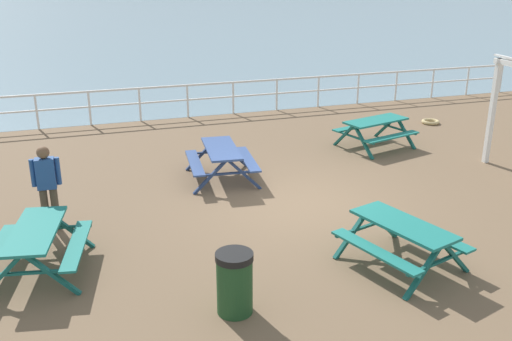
{
  "coord_description": "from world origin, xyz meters",
  "views": [
    {
      "loc": [
        -4.35,
        -10.36,
        4.82
      ],
      "look_at": [
        -0.92,
        0.13,
        0.8
      ],
      "focal_mm": 40.61,
      "sensor_mm": 36.0,
      "label": 1
    }
  ],
  "objects_px": {
    "picnic_table_near_left": "(221,155)",
    "picnic_table_far_left": "(36,240)",
    "picnic_table_far_right": "(376,127)",
    "litter_bin": "(235,283)",
    "picnic_table_mid_centre": "(402,234)",
    "visitor": "(47,183)"
  },
  "relations": [
    {
      "from": "picnic_table_far_left",
      "to": "picnic_table_far_right",
      "type": "distance_m",
      "value": 9.57
    },
    {
      "from": "picnic_table_mid_centre",
      "to": "visitor",
      "type": "xyz_separation_m",
      "value": [
        -5.55,
        3.24,
        0.36
      ]
    },
    {
      "from": "visitor",
      "to": "picnic_table_mid_centre",
      "type": "bearing_deg",
      "value": -117.62
    },
    {
      "from": "picnic_table_near_left",
      "to": "litter_bin",
      "type": "height_order",
      "value": "litter_bin"
    },
    {
      "from": "picnic_table_near_left",
      "to": "picnic_table_far_right",
      "type": "bearing_deg",
      "value": -71.0
    },
    {
      "from": "picnic_table_near_left",
      "to": "picnic_table_far_left",
      "type": "bearing_deg",
      "value": 134.92
    },
    {
      "from": "litter_bin",
      "to": "picnic_table_mid_centre",
      "type": "bearing_deg",
      "value": 8.66
    },
    {
      "from": "visitor",
      "to": "picnic_table_far_right",
      "type": "bearing_deg",
      "value": -69.42
    },
    {
      "from": "litter_bin",
      "to": "picnic_table_near_left",
      "type": "bearing_deg",
      "value": 77.1
    },
    {
      "from": "picnic_table_near_left",
      "to": "picnic_table_far_left",
      "type": "xyz_separation_m",
      "value": [
        -3.94,
        -3.22,
        0.0
      ]
    },
    {
      "from": "picnic_table_far_right",
      "to": "picnic_table_far_left",
      "type": "bearing_deg",
      "value": -168.51
    },
    {
      "from": "picnic_table_mid_centre",
      "to": "picnic_table_far_right",
      "type": "bearing_deg",
      "value": -42.14
    },
    {
      "from": "picnic_table_near_left",
      "to": "picnic_table_mid_centre",
      "type": "relative_size",
      "value": 0.9
    },
    {
      "from": "picnic_table_near_left",
      "to": "picnic_table_far_left",
      "type": "relative_size",
      "value": 0.95
    },
    {
      "from": "visitor",
      "to": "litter_bin",
      "type": "relative_size",
      "value": 1.75
    },
    {
      "from": "picnic_table_far_left",
      "to": "visitor",
      "type": "height_order",
      "value": "visitor"
    },
    {
      "from": "picnic_table_far_right",
      "to": "visitor",
      "type": "bearing_deg",
      "value": -177.32
    },
    {
      "from": "picnic_table_near_left",
      "to": "visitor",
      "type": "relative_size",
      "value": 1.17
    },
    {
      "from": "picnic_table_far_left",
      "to": "litter_bin",
      "type": "bearing_deg",
      "value": -116.83
    },
    {
      "from": "picnic_table_far_left",
      "to": "litter_bin",
      "type": "relative_size",
      "value": 2.16
    },
    {
      "from": "picnic_table_far_right",
      "to": "litter_bin",
      "type": "height_order",
      "value": "litter_bin"
    },
    {
      "from": "picnic_table_near_left",
      "to": "picnic_table_far_left",
      "type": "height_order",
      "value": "same"
    }
  ]
}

